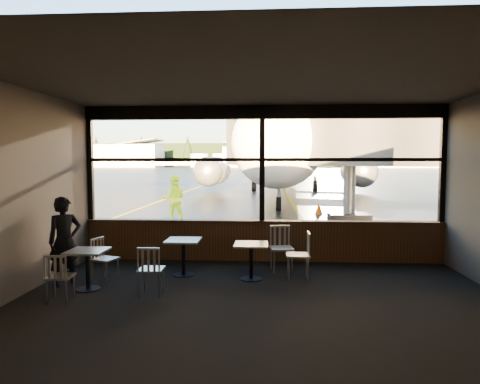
# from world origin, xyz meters

# --- Properties ---
(ground_plane) EXTENTS (520.00, 520.00, 0.00)m
(ground_plane) POSITION_xyz_m (0.00, 120.00, 0.00)
(ground_plane) COLOR black
(ground_plane) RESTS_ON ground
(carpet_floor) EXTENTS (8.00, 6.00, 0.01)m
(carpet_floor) POSITION_xyz_m (0.00, -3.00, 0.01)
(carpet_floor) COLOR black
(carpet_floor) RESTS_ON ground
(ceiling) EXTENTS (8.00, 6.00, 0.04)m
(ceiling) POSITION_xyz_m (0.00, -3.00, 3.50)
(ceiling) COLOR #38332D
(ceiling) RESTS_ON ground
(wall_left) EXTENTS (0.04, 6.00, 3.50)m
(wall_left) POSITION_xyz_m (-4.00, -3.00, 1.75)
(wall_left) COLOR #534A42
(wall_left) RESTS_ON ground
(wall_back) EXTENTS (8.00, 0.04, 3.50)m
(wall_back) POSITION_xyz_m (0.00, -6.00, 1.75)
(wall_back) COLOR #534A42
(wall_back) RESTS_ON ground
(window_sill) EXTENTS (8.00, 0.28, 0.90)m
(window_sill) POSITION_xyz_m (0.00, 0.00, 0.45)
(window_sill) COLOR #4A2B16
(window_sill) RESTS_ON ground
(window_header) EXTENTS (8.00, 0.18, 0.30)m
(window_header) POSITION_xyz_m (0.00, 0.00, 3.35)
(window_header) COLOR black
(window_header) RESTS_ON ground
(mullion_left) EXTENTS (0.12, 0.12, 2.60)m
(mullion_left) POSITION_xyz_m (-3.95, 0.00, 2.20)
(mullion_left) COLOR black
(mullion_left) RESTS_ON ground
(mullion_centre) EXTENTS (0.12, 0.12, 2.60)m
(mullion_centre) POSITION_xyz_m (0.00, 0.00, 2.20)
(mullion_centre) COLOR black
(mullion_centre) RESTS_ON ground
(mullion_right) EXTENTS (0.12, 0.12, 2.60)m
(mullion_right) POSITION_xyz_m (3.95, 0.00, 2.20)
(mullion_right) COLOR black
(mullion_right) RESTS_ON ground
(window_transom) EXTENTS (8.00, 0.10, 0.08)m
(window_transom) POSITION_xyz_m (0.00, 0.00, 2.30)
(window_transom) COLOR black
(window_transom) RESTS_ON ground
(airliner) EXTENTS (32.81, 38.54, 11.22)m
(airliner) POSITION_xyz_m (1.45, 22.49, 5.61)
(airliner) COLOR white
(airliner) RESTS_ON ground_plane
(jet_bridge) EXTENTS (9.01, 11.01, 4.81)m
(jet_bridge) POSITION_xyz_m (3.60, 5.50, 2.40)
(jet_bridge) COLOR #2F2F32
(jet_bridge) RESTS_ON ground_plane
(cafe_table_near) EXTENTS (0.64, 0.64, 0.70)m
(cafe_table_near) POSITION_xyz_m (-0.19, -1.58, 0.35)
(cafe_table_near) COLOR #99958C
(cafe_table_near) RESTS_ON carpet_floor
(cafe_table_mid) EXTENTS (0.66, 0.66, 0.72)m
(cafe_table_mid) POSITION_xyz_m (-1.54, -1.36, 0.36)
(cafe_table_mid) COLOR gray
(cafe_table_mid) RESTS_ON carpet_floor
(cafe_table_left) EXTENTS (0.65, 0.65, 0.71)m
(cafe_table_left) POSITION_xyz_m (-3.03, -2.42, 0.36)
(cafe_table_left) COLOR #A7A299
(cafe_table_left) RESTS_ON carpet_floor
(chair_near_e) EXTENTS (0.51, 0.51, 0.93)m
(chair_near_e) POSITION_xyz_m (0.70, -1.52, 0.46)
(chair_near_e) COLOR beige
(chair_near_e) RESTS_ON carpet_floor
(chair_near_n) EXTENTS (0.58, 0.58, 0.94)m
(chair_near_n) POSITION_xyz_m (0.41, -0.93, 0.47)
(chair_near_n) COLOR beige
(chair_near_n) RESTS_ON carpet_floor
(chair_mid_s) EXTENTS (0.48, 0.48, 0.86)m
(chair_mid_s) POSITION_xyz_m (-1.84, -2.62, 0.43)
(chair_mid_s) COLOR #AFAA9E
(chair_mid_s) RESTS_ON carpet_floor
(chair_mid_w) EXTENTS (0.57, 0.57, 0.83)m
(chair_mid_w) POSITION_xyz_m (-2.93, -1.85, 0.41)
(chair_mid_w) COLOR #B9B4A7
(chair_mid_w) RESTS_ON carpet_floor
(chair_left_s) EXTENTS (0.47, 0.47, 0.81)m
(chair_left_s) POSITION_xyz_m (-3.21, -3.06, 0.40)
(chair_left_s) COLOR #AAA699
(chair_left_s) RESTS_ON carpet_floor
(passenger) EXTENTS (0.70, 0.68, 1.62)m
(passenger) POSITION_xyz_m (-3.56, -2.14, 0.81)
(passenger) COLOR black
(passenger) RESTS_ON carpet_floor
(ground_crew) EXTENTS (0.99, 0.84, 1.77)m
(ground_crew) POSITION_xyz_m (-3.30, 5.89, 0.89)
(ground_crew) COLOR #BFF219
(ground_crew) RESTS_ON ground_plane
(cone_nose) EXTENTS (0.35, 0.35, 0.49)m
(cone_nose) POSITION_xyz_m (2.36, 8.81, 0.24)
(cone_nose) COLOR #E34707
(cone_nose) RESTS_ON ground_plane
(hangar_left) EXTENTS (45.00, 18.00, 11.00)m
(hangar_left) POSITION_xyz_m (-70.00, 180.00, 5.50)
(hangar_left) COLOR silver
(hangar_left) RESTS_ON ground_plane
(hangar_mid) EXTENTS (38.00, 15.00, 10.00)m
(hangar_mid) POSITION_xyz_m (0.00, 185.00, 5.00)
(hangar_mid) COLOR silver
(hangar_mid) RESTS_ON ground_plane
(hangar_right) EXTENTS (50.00, 20.00, 12.00)m
(hangar_right) POSITION_xyz_m (60.00, 178.00, 6.00)
(hangar_right) COLOR silver
(hangar_right) RESTS_ON ground_plane
(fuel_tank_a) EXTENTS (8.00, 8.00, 6.00)m
(fuel_tank_a) POSITION_xyz_m (-30.00, 182.00, 3.00)
(fuel_tank_a) COLOR silver
(fuel_tank_a) RESTS_ON ground_plane
(fuel_tank_b) EXTENTS (8.00, 8.00, 6.00)m
(fuel_tank_b) POSITION_xyz_m (-20.00, 182.00, 3.00)
(fuel_tank_b) COLOR silver
(fuel_tank_b) RESTS_ON ground_plane
(fuel_tank_c) EXTENTS (8.00, 8.00, 6.00)m
(fuel_tank_c) POSITION_xyz_m (-10.00, 182.00, 3.00)
(fuel_tank_c) COLOR silver
(fuel_tank_c) RESTS_ON ground_plane
(treeline) EXTENTS (360.00, 3.00, 12.00)m
(treeline) POSITION_xyz_m (0.00, 210.00, 6.00)
(treeline) COLOR black
(treeline) RESTS_ON ground_plane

